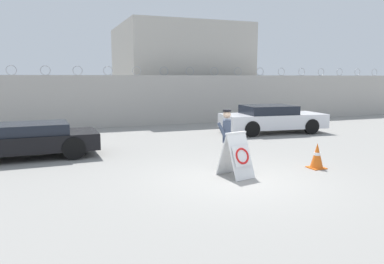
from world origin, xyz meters
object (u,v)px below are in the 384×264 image
Objects in this scene: barricade_sign at (237,155)px; security_guard at (227,137)px; parked_car_front_coupe at (28,140)px; parked_car_far_side at (272,119)px; traffic_cone_near at (317,156)px.

barricade_sign is 0.70× the size of security_guard.
barricade_sign is 0.27× the size of parked_car_front_coupe.
parked_car_far_side reaches higher than parked_car_front_coupe.
security_guard is at bearing 69.60° from barricade_sign.
security_guard is 2.31× the size of traffic_cone_near.
parked_car_far_side reaches higher than barricade_sign.
parked_car_front_coupe is (-5.19, 3.61, -0.33)m from security_guard.
security_guard is 7.45m from parked_car_far_side.
security_guard is at bearing 143.63° from parked_car_front_coupe.
barricade_sign is at bearing -123.68° from parked_car_far_side.
security_guard is at bearing 161.81° from traffic_cone_near.
security_guard reaches higher than traffic_cone_near.
traffic_cone_near is 0.17× the size of parked_car_front_coupe.
parked_car_far_side is at bearing 164.14° from security_guard.
parked_car_front_coupe is at bearing -164.13° from parked_car_far_side.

